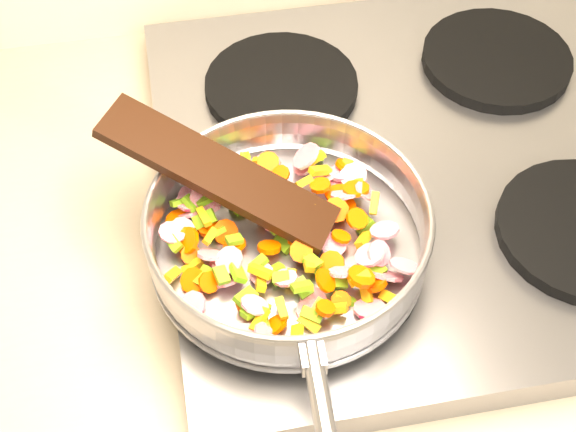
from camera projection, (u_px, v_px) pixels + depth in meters
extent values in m
cube|color=#939399|center=(419.00, 169.00, 0.95)|extent=(0.60, 0.60, 0.04)
cylinder|color=black|center=(329.00, 269.00, 0.82)|extent=(0.19, 0.19, 0.02)
cylinder|color=black|center=(281.00, 86.00, 0.99)|extent=(0.19, 0.19, 0.02)
cylinder|color=black|center=(497.00, 59.00, 1.02)|extent=(0.19, 0.19, 0.02)
cylinder|color=#9E9EA5|center=(288.00, 248.00, 0.82)|extent=(0.28, 0.28, 0.01)
torus|color=#9E9EA5|center=(288.00, 230.00, 0.80)|extent=(0.33, 0.33, 0.06)
torus|color=#9E9EA5|center=(288.00, 213.00, 0.78)|extent=(0.29, 0.29, 0.01)
cube|color=#9E9EA5|center=(312.00, 356.00, 0.69)|extent=(0.02, 0.03, 0.02)
cube|color=#6FAB17|center=(311.00, 315.00, 0.76)|extent=(0.02, 0.02, 0.02)
cube|color=gold|center=(260.00, 320.00, 0.75)|extent=(0.02, 0.02, 0.01)
cube|color=gold|center=(246.00, 185.00, 0.86)|extent=(0.03, 0.01, 0.02)
cylinder|color=#FF4D00|center=(320.00, 185.00, 0.84)|extent=(0.03, 0.03, 0.01)
cube|color=#6FAB17|center=(313.00, 262.00, 0.79)|extent=(0.02, 0.02, 0.01)
cube|color=gold|center=(374.00, 203.00, 0.83)|extent=(0.02, 0.03, 0.02)
cube|color=#6FAB17|center=(377.00, 270.00, 0.79)|extent=(0.02, 0.02, 0.01)
cylinder|color=#D31441|center=(405.00, 266.00, 0.78)|extent=(0.03, 0.04, 0.02)
cylinder|color=#D31441|center=(245.00, 336.00, 0.74)|extent=(0.04, 0.04, 0.01)
cube|color=#6FAB17|center=(237.00, 204.00, 0.85)|extent=(0.02, 0.02, 0.01)
cylinder|color=#D31441|center=(192.00, 306.00, 0.76)|extent=(0.04, 0.04, 0.03)
cube|color=gold|center=(223.00, 175.00, 0.86)|extent=(0.03, 0.03, 0.02)
cylinder|color=#FF4D00|center=(341.00, 236.00, 0.81)|extent=(0.03, 0.03, 0.01)
cube|color=#6FAB17|center=(262.00, 323.00, 0.76)|extent=(0.01, 0.02, 0.02)
cylinder|color=#D31441|center=(385.00, 230.00, 0.81)|extent=(0.03, 0.03, 0.02)
cube|color=#6FAB17|center=(271.00, 205.00, 0.84)|extent=(0.02, 0.02, 0.02)
cube|color=#6FAB17|center=(246.00, 297.00, 0.76)|extent=(0.03, 0.03, 0.02)
cylinder|color=#FF4D00|center=(187.00, 240.00, 0.81)|extent=(0.03, 0.04, 0.03)
cylinder|color=#D31441|center=(325.00, 177.00, 0.87)|extent=(0.05, 0.04, 0.03)
cylinder|color=#FF4D00|center=(209.00, 282.00, 0.78)|extent=(0.03, 0.02, 0.02)
cylinder|color=#D31441|center=(304.00, 165.00, 0.89)|extent=(0.03, 0.03, 0.02)
cylinder|color=#D31441|center=(225.00, 265.00, 0.80)|extent=(0.04, 0.03, 0.03)
cube|color=gold|center=(246.00, 162.00, 0.87)|extent=(0.01, 0.02, 0.01)
cylinder|color=#D31441|center=(265.00, 335.00, 0.74)|extent=(0.03, 0.04, 0.03)
cube|color=gold|center=(261.00, 282.00, 0.78)|extent=(0.01, 0.03, 0.02)
cube|color=gold|center=(291.00, 278.00, 0.79)|extent=(0.02, 0.02, 0.02)
cube|color=gold|center=(255.00, 342.00, 0.74)|extent=(0.02, 0.03, 0.02)
cube|color=gold|center=(261.00, 272.00, 0.78)|extent=(0.03, 0.03, 0.01)
cube|color=gold|center=(359.00, 278.00, 0.77)|extent=(0.02, 0.02, 0.01)
cylinder|color=#FF4D00|center=(272.00, 328.00, 0.75)|extent=(0.03, 0.02, 0.02)
cylinder|color=#D31441|center=(255.00, 305.00, 0.75)|extent=(0.03, 0.04, 0.02)
cylinder|color=#FF4D00|center=(236.00, 190.00, 0.86)|extent=(0.03, 0.03, 0.02)
cylinder|color=#D31441|center=(182.00, 229.00, 0.81)|extent=(0.03, 0.03, 0.01)
cube|color=#6FAB17|center=(303.00, 288.00, 0.78)|extent=(0.02, 0.02, 0.01)
cylinder|color=#D31441|center=(260.00, 198.00, 0.85)|extent=(0.04, 0.03, 0.02)
cylinder|color=#FF4D00|center=(356.00, 189.00, 0.84)|extent=(0.04, 0.04, 0.01)
cube|color=#6FAB17|center=(221.00, 275.00, 0.78)|extent=(0.02, 0.02, 0.01)
cube|color=#6FAB17|center=(179.00, 202.00, 0.83)|extent=(0.02, 0.02, 0.01)
cylinder|color=#FF4D00|center=(301.00, 251.00, 0.79)|extent=(0.03, 0.02, 0.02)
cylinder|color=#FF4D00|center=(332.00, 263.00, 0.80)|extent=(0.03, 0.03, 0.02)
cube|color=gold|center=(338.00, 308.00, 0.76)|extent=(0.02, 0.02, 0.02)
cube|color=gold|center=(318.00, 308.00, 0.76)|extent=(0.02, 0.02, 0.01)
cylinder|color=#D31441|center=(310.00, 311.00, 0.77)|extent=(0.04, 0.04, 0.01)
cylinder|color=#FF4D00|center=(188.00, 237.00, 0.81)|extent=(0.03, 0.02, 0.02)
cylinder|color=#FF4D00|center=(246.00, 304.00, 0.77)|extent=(0.02, 0.02, 0.01)
cylinder|color=#D31441|center=(306.00, 156.00, 0.87)|extent=(0.04, 0.04, 0.03)
cube|color=#6FAB17|center=(339.00, 281.00, 0.78)|extent=(0.02, 0.02, 0.01)
cylinder|color=#FF4D00|center=(326.00, 280.00, 0.77)|extent=(0.02, 0.03, 0.03)
cylinder|color=#FF4D00|center=(377.00, 285.00, 0.78)|extent=(0.03, 0.02, 0.02)
cylinder|color=#D31441|center=(346.00, 193.00, 0.84)|extent=(0.04, 0.04, 0.02)
cylinder|color=#FF4D00|center=(177.00, 218.00, 0.84)|extent=(0.03, 0.03, 0.01)
cube|color=#6FAB17|center=(252.00, 311.00, 0.75)|extent=(0.02, 0.02, 0.01)
cube|color=gold|center=(262.00, 160.00, 0.88)|extent=(0.02, 0.02, 0.02)
cylinder|color=#D31441|center=(273.00, 215.00, 0.83)|extent=(0.04, 0.03, 0.02)
cylinder|color=#D31441|center=(386.00, 275.00, 0.79)|extent=(0.04, 0.03, 0.04)
cube|color=#6FAB17|center=(203.00, 276.00, 0.78)|extent=(0.02, 0.02, 0.02)
cube|color=#6FAB17|center=(314.00, 158.00, 0.89)|extent=(0.02, 0.02, 0.01)
cube|color=#6FAB17|center=(266.00, 166.00, 0.88)|extent=(0.03, 0.02, 0.01)
cylinder|color=#D31441|center=(334.00, 244.00, 0.81)|extent=(0.04, 0.04, 0.02)
cylinder|color=#FF4D00|center=(267.00, 215.00, 0.84)|extent=(0.02, 0.03, 0.01)
cube|color=#6FAB17|center=(365.00, 226.00, 0.84)|extent=(0.02, 0.02, 0.02)
cube|color=#6FAB17|center=(174.00, 243.00, 0.80)|extent=(0.02, 0.02, 0.01)
cylinder|color=#FF4D00|center=(225.00, 232.00, 0.83)|extent=(0.03, 0.03, 0.03)
cylinder|color=#FF4D00|center=(344.00, 207.00, 0.85)|extent=(0.04, 0.04, 0.01)
cylinder|color=#D31441|center=(192.00, 212.00, 0.84)|extent=(0.04, 0.04, 0.03)
cube|color=#6FAB17|center=(234.00, 240.00, 0.81)|extent=(0.02, 0.02, 0.01)
cylinder|color=#FF4D00|center=(275.00, 190.00, 0.86)|extent=(0.03, 0.03, 0.02)
cylinder|color=#FF4D00|center=(268.00, 162.00, 0.87)|extent=(0.03, 0.03, 0.01)
cube|color=#6FAB17|center=(238.00, 273.00, 0.77)|extent=(0.02, 0.02, 0.02)
cylinder|color=#FF4D00|center=(191.00, 255.00, 0.81)|extent=(0.02, 0.02, 0.02)
cube|color=gold|center=(309.00, 263.00, 0.79)|extent=(0.01, 0.02, 0.02)
cube|color=#6FAB17|center=(275.00, 276.00, 0.79)|extent=(0.02, 0.02, 0.02)
cylinder|color=#D31441|center=(370.00, 309.00, 0.77)|extent=(0.05, 0.04, 0.02)
cylinder|color=#FF4D00|center=(341.00, 301.00, 0.77)|extent=(0.03, 0.03, 0.02)
cylinder|color=#FF4D00|center=(361.00, 277.00, 0.77)|extent=(0.04, 0.04, 0.02)
cube|color=#6FAB17|center=(346.00, 166.00, 0.87)|extent=(0.02, 0.02, 0.01)
cube|color=gold|center=(296.00, 214.00, 0.82)|extent=(0.02, 0.02, 0.01)
cylinder|color=#FF4D00|center=(299.00, 239.00, 0.82)|extent=(0.04, 0.04, 0.01)
cylinder|color=#FF4D00|center=(357.00, 219.00, 0.82)|extent=(0.03, 0.03, 0.02)
cylinder|color=#D31441|center=(190.00, 201.00, 0.83)|extent=(0.03, 0.03, 0.01)
cube|color=#6FAB17|center=(191.00, 204.00, 0.83)|extent=(0.02, 0.02, 0.02)
cylinder|color=#D31441|center=(280.00, 222.00, 0.83)|extent=(0.04, 0.04, 0.03)
cube|color=#6FAB17|center=(345.00, 299.00, 0.78)|extent=(0.02, 0.02, 0.02)
cube|color=gold|center=(366.00, 294.00, 0.78)|extent=(0.01, 0.02, 0.02)
cube|color=#6FAB17|center=(256.00, 183.00, 0.86)|extent=(0.02, 0.02, 0.02)
cylinder|color=#D31441|center=(312.00, 240.00, 0.82)|extent=(0.04, 0.04, 0.02)
cylinder|color=#D31441|center=(191.00, 196.00, 0.85)|extent=(0.04, 0.04, 0.01)
cylinder|color=#D31441|center=(210.00, 255.00, 0.80)|extent=(0.04, 0.03, 0.02)
cylinder|color=#FF4D00|center=(281.00, 174.00, 0.85)|extent=(0.03, 0.03, 0.01)
cube|color=#6FAB17|center=(275.00, 270.00, 0.80)|extent=(0.02, 0.02, 0.01)
cube|color=#6FAB17|center=(280.00, 277.00, 0.78)|extent=(0.02, 0.01, 0.01)
cylinder|color=#FF4D00|center=(237.00, 166.00, 0.86)|extent=(0.03, 0.03, 0.01)
cube|color=gold|center=(210.00, 236.00, 0.80)|extent=(0.02, 0.02, 0.01)
cylinder|color=#D31441|center=(229.00, 281.00, 0.79)|extent=(0.04, 0.03, 0.03)
cylinder|color=#D31441|center=(262.00, 274.00, 0.79)|extent=(0.03, 0.03, 0.01)
cube|color=#6FAB17|center=(241.00, 159.00, 0.87)|extent=(0.02, 0.02, 0.02)
cylinder|color=#FF4D00|center=(325.00, 308.00, 0.75)|extent=(0.03, 0.03, 0.01)
cylinder|color=#D31441|center=(365.00, 191.00, 0.84)|extent=(0.03, 0.04, 0.02)
cylinder|color=#D31441|center=(370.00, 255.00, 0.79)|extent=(0.04, 0.04, 0.02)
cube|color=#6FAB17|center=(216.00, 232.00, 0.82)|extent=(0.02, 0.02, 0.01)
cylinder|color=#D31441|center=(172.00, 232.00, 0.81)|extent=(0.03, 0.03, 0.01)
cylinder|color=#FF4D00|center=(269.00, 247.00, 0.81)|extent=(0.03, 0.03, 0.02)
cube|color=#6FAB17|center=(205.00, 219.00, 0.82)|extent=(0.03, 0.02, 0.02)
cylinder|color=#FF4D00|center=(269.00, 165.00, 0.89)|extent=(0.03, 0.03, 0.01)
cube|color=gold|center=(282.00, 308.00, 0.76)|extent=(0.01, 0.02, 0.01)
cylinder|color=#D31441|center=(275.00, 215.00, 0.82)|extent=(0.04, 0.04, 0.02)
cylinder|color=#FF4D00|center=(337.00, 193.00, 0.85)|extent=(0.03, 0.03, 0.01)
cube|color=gold|center=(363.00, 240.00, 0.81)|extent=(0.02, 0.02, 0.02)
cylinder|color=#FF4D00|center=(275.00, 325.00, 0.76)|extent=(0.03, 0.03, 0.02)
cylinder|color=#D31441|center=(206.00, 199.00, 0.83)|extent=(0.04, 0.04, 0.03)
cylinder|color=#FF4D00|center=(235.00, 246.00, 0.82)|extent=(0.03, 0.03, 0.02)
cylinder|color=#D31441|center=(229.00, 260.00, 0.78)|extent=(0.03, 0.03, 0.02)
cube|color=#6FAB17|center=(319.00, 224.00, 0.82)|extent=(0.01, 0.02, 0.01)
cube|color=gold|center=(173.00, 275.00, 0.79)|extent=(0.02, 0.02, 0.02)
cylinder|color=#FF4D00|center=(208.00, 228.00, 0.83)|extent=(0.03, 0.03, 0.01)
cube|color=gold|center=(315.00, 159.00, 0.87)|extent=(0.03, 0.02, 0.01)
cylinder|color=#FF4D00|center=(193.00, 281.00, 0.79)|extent=(0.04, 0.03, 0.02)
cube|color=gold|center=(307.00, 209.00, 0.82)|extent=(0.02, 0.01, 0.01)
cylinder|color=#FF4D00|center=(329.00, 208.00, 0.84)|extent=(0.03, 0.03, 0.02)
cube|color=#6FAB17|center=(205.00, 199.00, 0.83)|extent=(0.02, 0.02, 0.01)
cylinder|color=#D31441|center=(338.00, 186.00, 0.86)|extent=(0.04, 0.04, 0.02)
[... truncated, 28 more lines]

